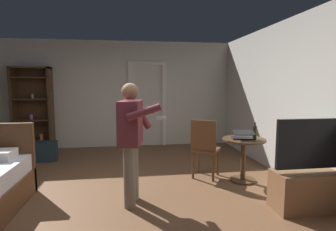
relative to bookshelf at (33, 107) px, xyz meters
name	(u,v)px	position (x,y,z in m)	size (l,w,h in m)	color
ground_plane	(112,198)	(1.97, -3.05, -1.05)	(7.08, 7.08, 0.00)	brown
wall_back	(118,94)	(1.97, 0.23, 0.26)	(5.89, 0.12, 2.63)	beige
wall_right	(308,101)	(4.85, -3.05, 0.26)	(0.12, 6.68, 2.63)	beige
doorway_frame	(147,98)	(2.69, 0.15, 0.17)	(0.93, 0.08, 2.13)	white
bookshelf	(33,107)	(0.00, 0.00, 0.00)	(0.88, 0.32, 1.97)	#4C331E
tv_flatscreen	(313,183)	(4.49, -3.74, -0.71)	(1.06, 0.40, 1.15)	brown
side_table	(243,152)	(4.04, -2.66, -0.57)	(0.69, 0.69, 0.70)	#4C331E
laptop	(243,136)	(4.00, -2.71, -0.30)	(0.38, 0.39, 0.15)	black
bottle_on_table	(255,132)	(4.18, -2.74, -0.24)	(0.06, 0.06, 0.27)	#392817
wooden_chair	(205,146)	(3.46, -2.44, -0.51)	(0.58, 0.58, 0.99)	brown
person_blue_shirt	(131,135)	(2.24, -3.24, -0.13)	(0.59, 0.69, 1.59)	gray
suitcase_dark	(42,152)	(0.45, -0.97, -0.85)	(0.57, 0.31, 0.39)	#1E2D38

